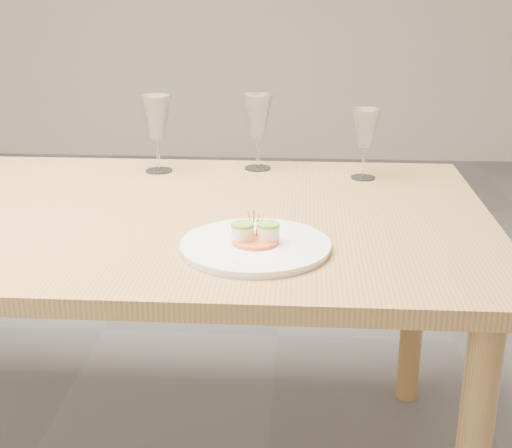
# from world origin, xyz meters

# --- Properties ---
(dining_table) EXTENTS (2.40, 1.00, 0.75)m
(dining_table) POSITION_xyz_m (0.00, 0.00, 0.68)
(dining_table) COLOR #AD834B
(dining_table) RESTS_ON ground
(dinner_plate) EXTENTS (0.31, 0.31, 0.08)m
(dinner_plate) POSITION_xyz_m (0.65, -0.24, 0.76)
(dinner_plate) COLOR white
(dinner_plate) RESTS_ON dining_table
(wine_glass_1) EXTENTS (0.09, 0.09, 0.22)m
(wine_glass_1) POSITION_xyz_m (0.33, 0.36, 0.90)
(wine_glass_1) COLOR white
(wine_glass_1) RESTS_ON dining_table
(wine_glass_2) EXTENTS (0.09, 0.09, 0.22)m
(wine_glass_2) POSITION_xyz_m (0.62, 0.41, 0.90)
(wine_glass_2) COLOR white
(wine_glass_2) RESTS_ON dining_table
(wine_glass_3) EXTENTS (0.08, 0.08, 0.19)m
(wine_glass_3) POSITION_xyz_m (0.92, 0.32, 0.89)
(wine_glass_3) COLOR white
(wine_glass_3) RESTS_ON dining_table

